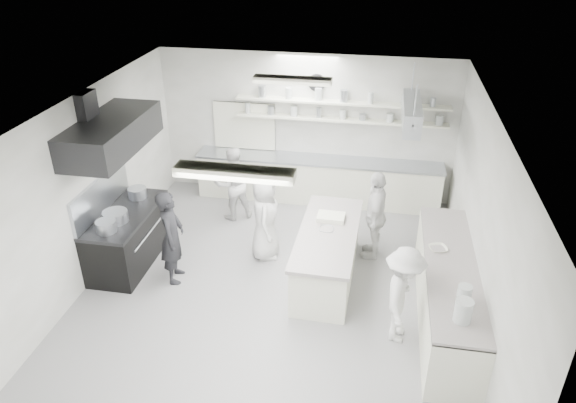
% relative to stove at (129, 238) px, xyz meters
% --- Properties ---
extents(floor, '(6.00, 7.00, 0.02)m').
position_rel_stove_xyz_m(floor, '(2.60, -0.40, -0.46)').
color(floor, gray).
rests_on(floor, ground).
extents(ceiling, '(6.00, 7.00, 0.02)m').
position_rel_stove_xyz_m(ceiling, '(2.60, -0.40, 2.56)').
color(ceiling, white).
rests_on(ceiling, wall_back).
extents(wall_back, '(6.00, 0.04, 3.00)m').
position_rel_stove_xyz_m(wall_back, '(2.60, 3.10, 1.05)').
color(wall_back, silver).
rests_on(wall_back, floor).
extents(wall_front, '(6.00, 0.04, 3.00)m').
position_rel_stove_xyz_m(wall_front, '(2.60, -3.90, 1.05)').
color(wall_front, silver).
rests_on(wall_front, floor).
extents(wall_left, '(0.04, 7.00, 3.00)m').
position_rel_stove_xyz_m(wall_left, '(-0.40, -0.40, 1.05)').
color(wall_left, silver).
rests_on(wall_left, floor).
extents(wall_right, '(0.04, 7.00, 3.00)m').
position_rel_stove_xyz_m(wall_right, '(5.60, -0.40, 1.05)').
color(wall_right, silver).
rests_on(wall_right, floor).
extents(stove, '(0.80, 1.80, 0.90)m').
position_rel_stove_xyz_m(stove, '(0.00, 0.00, 0.00)').
color(stove, black).
rests_on(stove, floor).
extents(exhaust_hood, '(0.85, 2.00, 0.50)m').
position_rel_stove_xyz_m(exhaust_hood, '(0.00, -0.00, 1.90)').
color(exhaust_hood, black).
rests_on(exhaust_hood, wall_left).
extents(back_counter, '(5.00, 0.60, 0.92)m').
position_rel_stove_xyz_m(back_counter, '(2.90, 2.80, 0.01)').
color(back_counter, white).
rests_on(back_counter, floor).
extents(shelf_lower, '(4.20, 0.26, 0.04)m').
position_rel_stove_xyz_m(shelf_lower, '(3.30, 2.97, 1.30)').
color(shelf_lower, white).
rests_on(shelf_lower, wall_back).
extents(shelf_upper, '(4.20, 0.26, 0.04)m').
position_rel_stove_xyz_m(shelf_upper, '(3.30, 2.97, 1.65)').
color(shelf_upper, white).
rests_on(shelf_upper, wall_back).
extents(pass_through_window, '(1.30, 0.04, 1.00)m').
position_rel_stove_xyz_m(pass_through_window, '(1.30, 3.08, 1.00)').
color(pass_through_window, black).
rests_on(pass_through_window, wall_back).
extents(wall_clock, '(0.32, 0.05, 0.32)m').
position_rel_stove_xyz_m(wall_clock, '(2.80, 3.06, 2.00)').
color(wall_clock, white).
rests_on(wall_clock, wall_back).
extents(right_counter, '(0.74, 3.30, 0.94)m').
position_rel_stove_xyz_m(right_counter, '(5.25, -0.60, 0.02)').
color(right_counter, white).
rests_on(right_counter, floor).
extents(pot_rack, '(0.30, 1.60, 0.40)m').
position_rel_stove_xyz_m(pot_rack, '(4.60, 2.00, 1.85)').
color(pot_rack, '#A8AEB8').
rests_on(pot_rack, ceiling).
extents(light_fixture_front, '(1.30, 0.25, 0.10)m').
position_rel_stove_xyz_m(light_fixture_front, '(2.60, -2.20, 2.49)').
color(light_fixture_front, white).
rests_on(light_fixture_front, ceiling).
extents(light_fixture_rear, '(1.30, 0.25, 0.10)m').
position_rel_stove_xyz_m(light_fixture_rear, '(2.60, 1.40, 2.49)').
color(light_fixture_rear, white).
rests_on(light_fixture_rear, ceiling).
extents(prep_island, '(0.90, 2.29, 0.84)m').
position_rel_stove_xyz_m(prep_island, '(3.41, 0.12, -0.03)').
color(prep_island, white).
rests_on(prep_island, floor).
extents(stove_pot, '(0.40, 0.40, 0.23)m').
position_rel_stove_xyz_m(stove_pot, '(0.00, -0.29, 0.57)').
color(stove_pot, '#A8AEB8').
rests_on(stove_pot, stove).
extents(cook_stove, '(0.48, 0.65, 1.61)m').
position_rel_stove_xyz_m(cook_stove, '(0.96, -0.35, 0.35)').
color(cook_stove, black).
rests_on(cook_stove, floor).
extents(cook_back, '(0.91, 0.86, 1.49)m').
position_rel_stove_xyz_m(cook_back, '(1.37, 1.79, 0.29)').
color(cook_back, silver).
rests_on(cook_back, floor).
extents(cook_island_left, '(0.61, 0.83, 1.55)m').
position_rel_stove_xyz_m(cook_island_left, '(2.27, 0.58, 0.33)').
color(cook_island_left, silver).
rests_on(cook_island_left, floor).
extents(cook_island_right, '(0.46, 0.97, 1.61)m').
position_rel_stove_xyz_m(cook_island_right, '(4.13, 0.93, 0.36)').
color(cook_island_right, silver).
rests_on(cook_island_right, floor).
extents(cook_right, '(0.67, 1.02, 1.48)m').
position_rel_stove_xyz_m(cook_right, '(4.58, -1.12, 0.29)').
color(cook_right, silver).
rests_on(cook_right, floor).
extents(bowl_island_a, '(0.26, 0.26, 0.06)m').
position_rel_stove_xyz_m(bowl_island_a, '(3.37, 0.20, 0.42)').
color(bowl_island_a, '#A8AEB8').
rests_on(bowl_island_a, prep_island).
extents(bowl_island_b, '(0.22, 0.22, 0.06)m').
position_rel_stove_xyz_m(bowl_island_b, '(3.42, 0.66, 0.42)').
color(bowl_island_b, white).
rests_on(bowl_island_b, prep_island).
extents(bowl_right, '(0.33, 0.33, 0.06)m').
position_rel_stove_xyz_m(bowl_right, '(5.08, -0.22, 0.52)').
color(bowl_right, white).
rests_on(bowl_right, right_counter).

